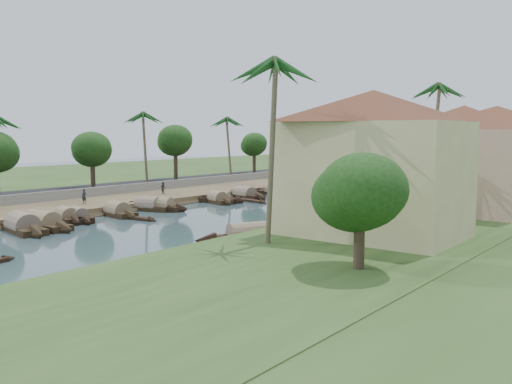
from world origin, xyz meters
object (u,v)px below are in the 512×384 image
Objects in this scene: bridge at (457,167)px; building_near at (372,162)px; sampan_1 at (67,218)px; person_near at (84,196)px; sampan_0 at (23,227)px.

building_near is at bearing -75.61° from bridge.
sampan_1 is (-29.05, -5.30, -5.97)m from building_near.
person_near is at bearing 179.59° from building_near.
bridge is at bearing 96.74° from sampan_1.
building_near reaches higher than bridge.
sampan_1 is at bearing -97.23° from bridge.
sampan_0 is (-27.32, -10.76, -5.96)m from building_near.
building_near reaches higher than sampan_0.
bridge is at bearing 60.00° from person_near.
building_near is at bearing 33.64° from sampan_0.
building_near is 30.13m from sampan_1.
sampan_0 is 5.73m from sampan_1.
sampan_0 reaches higher than sampan_1.
sampan_1 is (-1.73, 5.46, -0.01)m from sampan_0.
sampan_1 is at bearing 119.74° from sampan_0.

